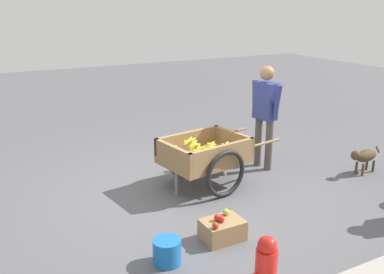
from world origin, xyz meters
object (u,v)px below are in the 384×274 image
(fire_hydrant, at_px, (266,273))
(mixed_fruit_crate, at_px, (222,229))
(plastic_bucket, at_px, (167,251))
(vendor_person, at_px, (265,109))
(dog, at_px, (365,156))
(fruit_cart, at_px, (205,156))

(fire_hydrant, distance_m, mixed_fruit_crate, 1.14)
(fire_hydrant, distance_m, plastic_bucket, 1.08)
(fire_hydrant, bearing_deg, vendor_person, -126.82)
(dog, bearing_deg, fruit_cart, -17.32)
(fruit_cart, bearing_deg, plastic_bucket, 49.22)
(fire_hydrant, relative_size, mixed_fruit_crate, 1.52)
(dog, relative_size, fire_hydrant, 1.00)
(fruit_cart, distance_m, mixed_fruit_crate, 1.45)
(mixed_fruit_crate, bearing_deg, fire_hydrant, 76.07)
(fruit_cart, xyz_separation_m, plastic_bucket, (1.23, 1.43, -0.31))
(fruit_cart, xyz_separation_m, dog, (-2.30, 0.72, -0.17))
(vendor_person, relative_size, fire_hydrant, 2.33)
(dog, bearing_deg, fire_hydrant, 28.38)
(fire_hydrant, bearing_deg, plastic_bucket, -65.67)
(fruit_cart, distance_m, vendor_person, 1.25)
(plastic_bucket, xyz_separation_m, mixed_fruit_crate, (-0.71, -0.12, -0.01))
(fruit_cart, relative_size, vendor_person, 1.12)
(vendor_person, bearing_deg, fruit_cart, 9.17)
(dog, bearing_deg, plastic_bucket, 11.34)
(fruit_cart, height_order, plastic_bucket, fruit_cart)
(vendor_person, distance_m, dog, 1.62)
(vendor_person, xyz_separation_m, fire_hydrant, (1.93, 2.58, -0.60))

